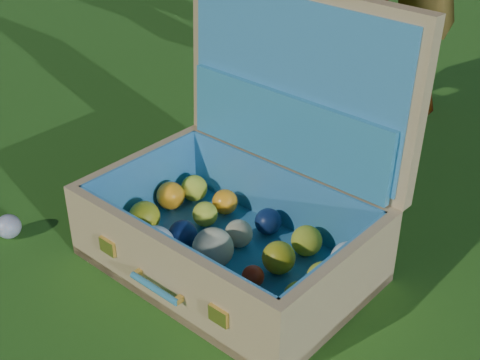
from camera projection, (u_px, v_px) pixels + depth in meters
name	position (u px, v px, depth m)	size (l,w,h in m)	color
ground	(204.00, 284.00, 1.56)	(60.00, 60.00, 0.00)	#215114
stray_ball	(9.00, 226.00, 1.71)	(0.06, 0.06, 0.06)	teal
suitcase	(250.00, 191.00, 1.58)	(0.79, 0.71, 0.63)	tan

